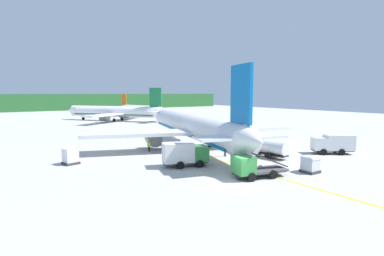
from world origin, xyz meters
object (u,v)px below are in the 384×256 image
service_truck_pushback (251,167)px  cargo_container_mid (310,165)px  crew_loader_right (225,149)px  airliner_mid_apron (116,112)px  service_truck_fuel (185,153)px  service_truck_baggage (266,147)px  service_truck_catering (333,143)px  crew_loader_left (149,145)px  cargo_container_near (70,156)px  airliner_foreground (193,127)px  crew_marshaller (197,149)px  airliner_far_taxiway (140,109)px

service_truck_pushback → cargo_container_mid: bearing=-17.1°
crew_loader_right → airliner_mid_apron: bearing=83.8°
service_truck_fuel → service_truck_baggage: (12.06, -1.86, -0.18)m
service_truck_catering → airliner_mid_apron: bearing=96.4°
cargo_container_mid → crew_loader_left: size_ratio=1.20×
service_truck_fuel → service_truck_pushback: bearing=-70.0°
service_truck_fuel → cargo_container_near: (-11.07, 8.95, -0.58)m
airliner_foreground → crew_marshaller: (-3.52, -6.12, -2.36)m
cargo_container_near → crew_marshaller: size_ratio=1.21×
service_truck_pushback → crew_loader_right: bearing=63.9°
crew_loader_left → crew_loader_right: bearing=-51.7°
cargo_container_near → cargo_container_mid: 28.47m
crew_marshaller → service_truck_fuel: bearing=-139.6°
crew_marshaller → service_truck_catering: bearing=-29.3°
cargo_container_near → crew_loader_right: size_ratio=1.20×
airliner_mid_apron → crew_loader_left: 53.10m
service_truck_baggage → crew_marshaller: service_truck_baggage is taller
service_truck_catering → crew_loader_right: size_ratio=3.32×
cargo_container_mid → crew_loader_left: bearing=114.2°
airliner_mid_apron → service_truck_baggage: (-2.19, -63.76, -1.55)m
crew_loader_right → cargo_container_mid: bearing=-79.4°
airliner_foreground → crew_marshaller: bearing=-119.9°
service_truck_catering → cargo_container_near: (-32.93, 14.79, -0.56)m
service_truck_baggage → service_truck_fuel: bearing=171.2°
service_truck_pushback → cargo_container_near: 22.10m
service_truck_fuel → service_truck_baggage: service_truck_fuel is taller
airliner_mid_apron → crew_marshaller: bearing=-99.5°
cargo_container_near → cargo_container_mid: cargo_container_near is taller
service_truck_fuel → crew_loader_left: (0.54, 10.64, -0.63)m
cargo_container_near → service_truck_pushback: bearing=-50.6°
airliner_far_taxiway → cargo_container_near: size_ratio=13.77×
airliner_mid_apron → crew_loader_right: bearing=-96.2°
airliner_far_taxiway → service_truck_fuel: size_ratio=5.05×
service_truck_catering → cargo_container_near: service_truck_catering is taller
crew_loader_left → cargo_container_near: bearing=-171.7°
airliner_foreground → airliner_far_taxiway: size_ratio=1.41×
cargo_container_mid → crew_loader_right: cargo_container_mid is taller
airliner_foreground → airliner_far_taxiway: bearing=71.6°
service_truck_fuel → crew_loader_right: service_truck_fuel is taller
cargo_container_mid → crew_loader_right: (-2.22, 11.84, 0.12)m
airliner_mid_apron → crew_loader_left: size_ratio=19.00×
service_truck_catering → cargo_container_mid: 12.74m
airliner_far_taxiway → service_truck_fuel: 90.84m
crew_loader_right → crew_loader_left: bearing=128.3°
service_truck_fuel → cargo_container_mid: bearing=-46.0°
airliner_foreground → cargo_container_near: airliner_foreground is taller
crew_loader_right → service_truck_catering: bearing=-27.6°
service_truck_baggage → service_truck_pushback: size_ratio=0.94×
airliner_mid_apron → airliner_far_taxiway: (18.60, 22.78, -0.57)m
airliner_foreground → airliner_mid_apron: bearing=83.2°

